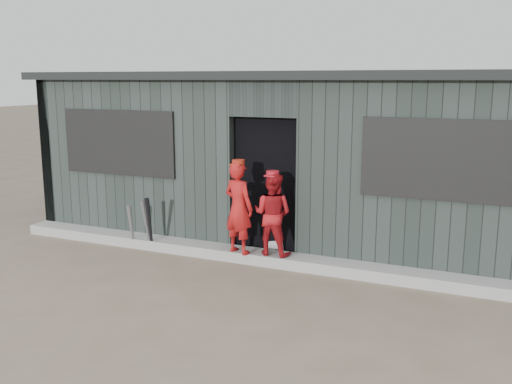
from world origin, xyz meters
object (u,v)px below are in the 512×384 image
at_px(player_red_left, 239,208).
at_px(dugout, 298,156).
at_px(bat_right, 150,224).
at_px(player_red_right, 272,214).
at_px(bat_mid, 147,225).
at_px(player_grey_back, 283,208).
at_px(bat_left, 131,227).

relative_size(player_red_left, dugout, 0.15).
distance_m(bat_right, player_red_right, 1.89).
relative_size(bat_mid, bat_right, 0.91).
bearing_deg(player_red_left, player_grey_back, -104.04).
bearing_deg(player_grey_back, bat_left, 0.23).
relative_size(bat_right, player_grey_back, 0.63).
bearing_deg(player_red_left, bat_left, 18.86).
height_order(bat_mid, player_red_right, player_red_right).
distance_m(player_red_left, player_red_right, 0.47).
distance_m(bat_mid, player_red_right, 1.97).
distance_m(bat_right, player_red_left, 1.46).
height_order(bat_right, dugout, dugout).
bearing_deg(player_grey_back, dugout, -98.68).
bearing_deg(bat_left, player_red_left, 1.78).
bearing_deg(bat_right, player_grey_back, 22.24).
height_order(player_red_left, player_grey_back, player_red_left).
bearing_deg(bat_left, bat_right, -3.86).
relative_size(player_red_right, player_grey_back, 0.83).
distance_m(player_red_right, player_grey_back, 0.54).
relative_size(bat_right, player_red_left, 0.68).
xyz_separation_m(player_red_left, player_grey_back, (0.40, 0.66, -0.11)).
bearing_deg(dugout, bat_mid, -132.03).
distance_m(bat_mid, bat_right, 0.09).
bearing_deg(player_red_right, bat_right, 7.89).
bearing_deg(bat_mid, player_red_right, 4.92).
xyz_separation_m(bat_mid, dugout, (1.69, 1.87, 0.89)).
distance_m(bat_left, player_red_right, 2.24).
bearing_deg(dugout, player_red_left, -96.39).
distance_m(bat_right, player_grey_back, 1.97).
height_order(bat_mid, player_grey_back, player_grey_back).
distance_m(player_red_left, dugout, 1.91).
relative_size(bat_mid, player_red_left, 0.62).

